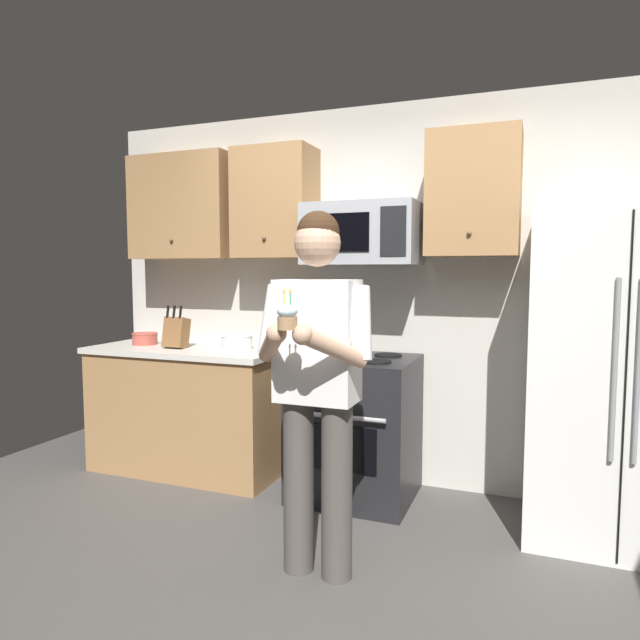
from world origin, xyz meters
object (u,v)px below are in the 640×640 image
at_px(knife_block, 176,332).
at_px(bowl_small_colored, 145,338).
at_px(person, 317,374).
at_px(cupcake, 287,316).
at_px(oven_range, 355,427).
at_px(bowl_large_white, 237,342).
at_px(microwave, 362,234).
at_px(refrigerator, 616,378).

relative_size(knife_block, bowl_small_colored, 1.65).
height_order(knife_block, person, person).
bearing_deg(knife_block, cupcake, -41.03).
bearing_deg(oven_range, bowl_large_white, 176.35).
height_order(bowl_large_white, person, person).
height_order(microwave, cupcake, microwave).
relative_size(oven_range, bowl_large_white, 4.07).
xyz_separation_m(microwave, person, (0.12, -1.11, -0.72)).
distance_m(knife_block, bowl_large_white, 0.47).
bearing_deg(bowl_large_white, oven_range, -3.65).
height_order(oven_range, person, person).
distance_m(oven_range, knife_block, 1.48).
relative_size(oven_range, person, 0.53).
bearing_deg(knife_block, oven_range, 1.23).
xyz_separation_m(person, cupcake, (-0.00, -0.33, 0.30)).
distance_m(oven_range, refrigerator, 1.56).
xyz_separation_m(oven_range, cupcake, (0.12, -1.32, 0.83)).
relative_size(microwave, knife_block, 2.31).
bearing_deg(knife_block, person, -32.97).
xyz_separation_m(refrigerator, bowl_large_white, (-2.41, 0.10, 0.08)).
xyz_separation_m(oven_range, refrigerator, (1.50, -0.04, 0.44)).
relative_size(microwave, cupcake, 4.26).
relative_size(person, cupcake, 10.13).
relative_size(microwave, bowl_small_colored, 3.81).
height_order(microwave, person, microwave).
xyz_separation_m(microwave, cupcake, (0.12, -1.44, -0.43)).
distance_m(microwave, refrigerator, 1.72).
bearing_deg(person, microwave, 96.34).
xyz_separation_m(refrigerator, knife_block, (-2.86, 0.01, 0.13)).
height_order(bowl_large_white, bowl_small_colored, bowl_large_white).
bearing_deg(bowl_small_colored, oven_range, -1.28).
bearing_deg(bowl_small_colored, person, -29.53).
bearing_deg(refrigerator, bowl_large_white, 177.69).
xyz_separation_m(refrigerator, person, (-1.38, -0.95, 0.10)).
bearing_deg(bowl_small_colored, microwave, 2.75).
height_order(oven_range, microwave, microwave).
bearing_deg(refrigerator, knife_block, 179.80).
bearing_deg(cupcake, refrigerator, 42.95).
bearing_deg(knife_block, refrigerator, -0.20).
xyz_separation_m(microwave, bowl_large_white, (-0.91, -0.06, -0.74)).
distance_m(knife_block, person, 1.77).
xyz_separation_m(refrigerator, bowl_small_colored, (-3.19, 0.08, 0.07)).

